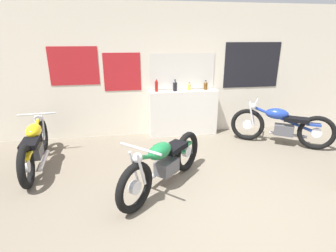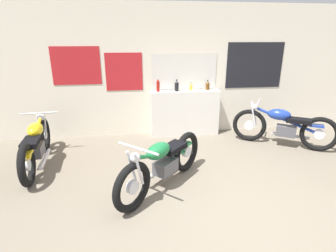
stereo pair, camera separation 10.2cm
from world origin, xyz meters
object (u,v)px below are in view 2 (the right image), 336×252
bottle_leftmost (158,85)px  bottle_center (191,87)px  motorcycle_yellow (36,144)px  motorcycle_green (163,163)px  bottle_right_center (208,86)px  motorcycle_blue (283,126)px  bottle_left_center (177,86)px

bottle_leftmost → bottle_center: (0.72, 0.03, -0.06)m
motorcycle_yellow → motorcycle_green: (2.04, -1.00, 0.01)m
bottle_leftmost → bottle_center: size_ratio=1.73×
motorcycle_green → bottle_center: bearing=67.6°
motorcycle_green → bottle_right_center: bearing=59.8°
bottle_leftmost → motorcycle_blue: size_ratio=0.17×
bottle_leftmost → bottle_center: 0.73m
bottle_center → motorcycle_yellow: bearing=-158.3°
bottle_right_center → motorcycle_yellow: 3.58m
bottle_right_center → motorcycle_blue: size_ratio=0.12×
bottle_left_center → motorcycle_green: 2.32m
bottle_leftmost → motorcycle_yellow: bearing=-152.8°
bottle_center → motorcycle_yellow: size_ratio=0.09×
bottle_left_center → bottle_center: (0.32, 0.04, -0.04)m
motorcycle_yellow → bottle_right_center: bearing=19.5°
bottle_leftmost → bottle_left_center: 0.40m
bottle_left_center → bottle_leftmost: bearing=178.7°
motorcycle_blue → motorcycle_green: size_ratio=1.16×
bottle_leftmost → bottle_right_center: size_ratio=1.42×
motorcycle_yellow → bottle_left_center: bearing=23.3°
motorcycle_blue → motorcycle_green: bearing=-154.7°
bottle_right_center → motorcycle_green: 2.61m
bottle_left_center → bottle_center: size_ratio=1.47×
bottle_leftmost → bottle_left_center: bottle_leftmost is taller
bottle_right_center → motorcycle_green: bearing=-120.2°
motorcycle_blue → bottle_left_center: bearing=155.8°
bottle_center → bottle_right_center: size_ratio=0.82×
bottle_right_center → motorcycle_blue: bearing=-35.8°
bottle_center → bottle_right_center: bearing=0.8°
motorcycle_blue → bottle_leftmost: bearing=159.2°
bottle_center → motorcycle_blue: bottle_center is taller
motorcycle_yellow → motorcycle_green: motorcycle_green is taller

